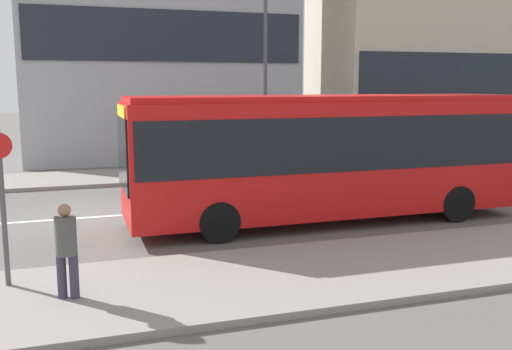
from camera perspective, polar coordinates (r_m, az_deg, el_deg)
The scene contains 10 objects.
ground_plane at distance 16.12m, azimuth -16.54°, elevation -4.11°, with size 120.00×120.00×0.00m, color #595654.
sidewalk_near at distance 10.10m, azimuth -15.44°, elevation -11.67°, with size 44.00×3.50×0.13m.
sidewalk_far at distance 22.24m, azimuth -17.04°, elevation -0.36°, with size 44.00×3.50×0.13m.
lane_centerline at distance 16.12m, azimuth -16.54°, elevation -4.10°, with size 41.80×0.16×0.01m.
apartment_block_right_tower at distance 34.69m, azimuth 17.16°, elevation 14.97°, with size 12.80×6.34×14.66m.
city_bus at distance 14.88m, azimuth 7.17°, elevation 2.52°, with size 10.40×2.50×3.29m.
parked_car_0 at distance 23.47m, azimuth 17.01°, elevation 1.60°, with size 4.10×1.89×1.42m.
pedestrian_near_stop at distance 9.75m, azimuth -18.44°, elevation -6.72°, with size 0.34×0.34×1.57m.
bus_stop_sign at distance 10.57m, azimuth -24.06°, elevation -1.92°, with size 0.44×0.12×2.72m.
street_lamp at distance 22.21m, azimuth 0.95°, elevation 11.48°, with size 0.36×0.36×7.18m.
Camera 1 is at (-0.32, -15.71, 3.61)m, focal length 40.00 mm.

